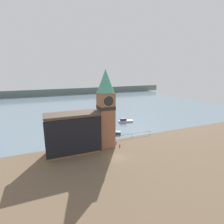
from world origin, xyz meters
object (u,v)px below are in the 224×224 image
Objects in this scene: pier_building at (73,133)px; boat_far at (125,121)px; clock_tower at (106,107)px; mooring_bollard_far at (116,143)px; mooring_bollard_near at (120,145)px; boat_near at (112,132)px.

pier_building is 2.27× the size of boat_far.
pier_building is at bearing -176.56° from clock_tower.
clock_tower is 10.73m from mooring_bollard_far.
clock_tower is 10.96m from mooring_bollard_near.
boat_near is 9.56m from mooring_bollard_near.
boat_far is 8.20× the size of mooring_bollard_far.
boat_far is 20.78m from mooring_bollard_far.
pier_building is at bearing -123.00° from boat_near.
boat_near is 13.72m from boat_far.
boat_near is at bearing 57.57° from clock_tower.
pier_building is at bearing 173.04° from mooring_bollard_near.
clock_tower is at bearing -120.20° from boat_far.
mooring_bollard_near is at bearing -110.71° from boat_far.
boat_far is at bearing 56.93° from mooring_bollard_far.
clock_tower reaches higher than boat_near.
mooring_bollard_near is (11.95, -1.46, -4.63)m from pier_building.
pier_building reaches higher than boat_near.
mooring_bollard_far is (2.90, -0.09, -10.33)m from clock_tower.
boat_far is at bearing 72.64° from boat_near.
clock_tower is 28.40× the size of mooring_bollard_near.
boat_near is 7.75m from mooring_bollard_far.
boat_near is at bearing 76.41° from mooring_bollard_far.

